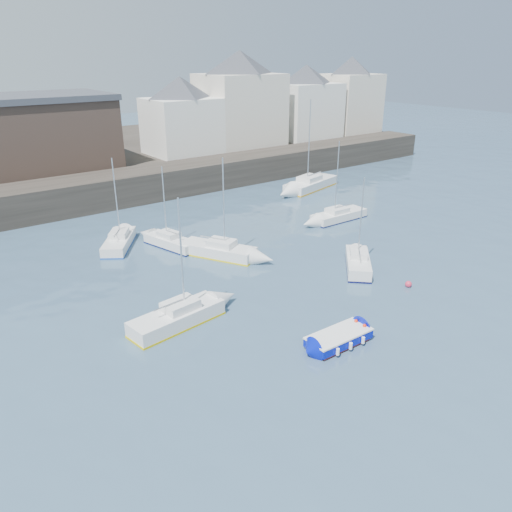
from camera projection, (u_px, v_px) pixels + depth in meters
water at (396, 353)px, 25.73m from camera, size 220.00×220.00×0.00m
quay_wall at (121, 188)px, 51.01m from camera, size 90.00×5.00×3.00m
land_strip at (65, 160)px, 64.35m from camera, size 90.00×32.00×2.80m
bldg_east_a at (240, 98)px, 64.53m from camera, size 13.36×13.36×11.80m
bldg_east_b at (305, 101)px, 70.63m from camera, size 11.88×11.88×9.95m
bldg_east_c at (350, 94)px, 75.45m from camera, size 11.14×11.14×10.95m
bldg_east_d at (181, 115)px, 59.70m from camera, size 11.14×11.14×8.95m
warehouse at (30, 133)px, 51.64m from camera, size 16.40×10.40×7.60m
blue_dinghy at (339, 338)px, 26.37m from camera, size 3.71×1.97×0.70m
sailboat_a at (178, 317)px, 28.21m from camera, size 5.87×2.55×7.39m
sailboat_b at (219, 250)px, 37.77m from camera, size 4.43×6.05×7.55m
sailboat_c at (358, 262)px, 35.58m from camera, size 4.59×4.65×6.52m
sailboat_d at (339, 215)px, 45.90m from camera, size 5.68×1.85×7.23m
sailboat_f at (171, 242)px, 39.57m from camera, size 2.73×5.16×6.40m
sailboat_g at (311, 184)px, 56.34m from camera, size 8.11×4.37×9.79m
sailboat_h at (119, 241)px, 39.67m from camera, size 4.51×5.44×6.97m
buoy_near at (320, 351)px, 25.92m from camera, size 0.39×0.39×0.39m
buoy_mid at (408, 287)px, 32.99m from camera, size 0.44×0.44×0.44m
buoy_far at (254, 254)px, 38.25m from camera, size 0.44×0.44×0.44m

